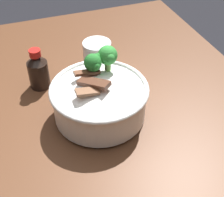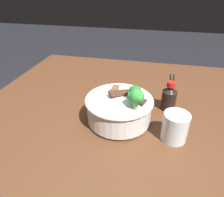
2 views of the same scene
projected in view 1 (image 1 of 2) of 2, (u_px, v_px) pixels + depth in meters
The scene contains 4 objects.
dining_table at pixel (73, 154), 0.82m from camera, with size 1.12×1.03×0.79m.
rice_bowl at pixel (100, 98), 0.73m from camera, with size 0.23×0.23×0.15m.
drinking_glass at pixel (97, 59), 0.88m from camera, with size 0.08×0.08×0.09m.
soy_sauce_bottle at pixel (38, 71), 0.82m from camera, with size 0.05×0.05×0.11m.
Camera 1 is at (0.53, -0.08, 1.32)m, focal length 50.47 mm.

